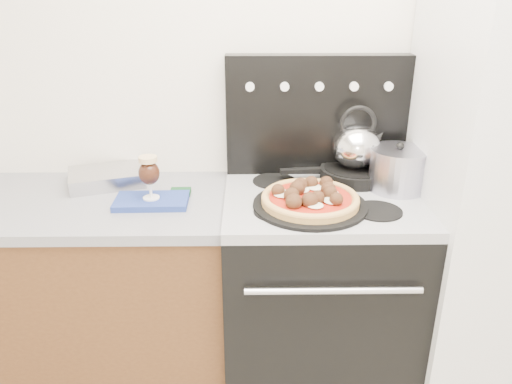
{
  "coord_description": "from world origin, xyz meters",
  "views": [
    {
      "loc": [
        -0.2,
        -0.61,
        1.69
      ],
      "look_at": [
        -0.18,
        1.05,
        0.99
      ],
      "focal_mm": 35.0,
      "sensor_mm": 36.0,
      "label": 1
    }
  ],
  "objects_px": {
    "tea_kettle": "(357,143)",
    "base_cabinet": "(59,299)",
    "pizza_pan": "(310,205)",
    "stove_body": "(316,299)",
    "fridge": "(505,190)",
    "skillet": "(354,174)",
    "pizza": "(310,197)",
    "stock_pot": "(397,171)",
    "oven_mitt": "(152,201)",
    "beer_glass": "(150,177)"
  },
  "relations": [
    {
      "from": "tea_kettle",
      "to": "base_cabinet",
      "type": "bearing_deg",
      "value": 176.81
    },
    {
      "from": "pizza_pan",
      "to": "stove_body",
      "type": "bearing_deg",
      "value": 59.78
    },
    {
      "from": "fridge",
      "to": "pizza_pan",
      "type": "relative_size",
      "value": 4.5
    },
    {
      "from": "stove_body",
      "to": "fridge",
      "type": "bearing_deg",
      "value": -2.05
    },
    {
      "from": "stove_body",
      "to": "skillet",
      "type": "xyz_separation_m",
      "value": [
        0.16,
        0.17,
        0.51
      ]
    },
    {
      "from": "pizza",
      "to": "skillet",
      "type": "bearing_deg",
      "value": 51.82
    },
    {
      "from": "base_cabinet",
      "to": "stock_pot",
      "type": "xyz_separation_m",
      "value": [
        1.41,
        0.04,
        0.57
      ]
    },
    {
      "from": "pizza",
      "to": "tea_kettle",
      "type": "distance_m",
      "value": 0.37
    },
    {
      "from": "pizza_pan",
      "to": "skillet",
      "type": "height_order",
      "value": "skillet"
    },
    {
      "from": "fridge",
      "to": "tea_kettle",
      "type": "xyz_separation_m",
      "value": [
        -0.54,
        0.2,
        0.13
      ]
    },
    {
      "from": "base_cabinet",
      "to": "oven_mitt",
      "type": "xyz_separation_m",
      "value": [
        0.44,
        -0.05,
        0.48
      ]
    },
    {
      "from": "tea_kettle",
      "to": "oven_mitt",
      "type": "bearing_deg",
      "value": -176.16
    },
    {
      "from": "stock_pot",
      "to": "pizza_pan",
      "type": "bearing_deg",
      "value": -155.62
    },
    {
      "from": "beer_glass",
      "to": "base_cabinet",
      "type": "bearing_deg",
      "value": 173.34
    },
    {
      "from": "stove_body",
      "to": "fridge",
      "type": "distance_m",
      "value": 0.87
    },
    {
      "from": "pizza",
      "to": "tea_kettle",
      "type": "height_order",
      "value": "tea_kettle"
    },
    {
      "from": "pizza_pan",
      "to": "stock_pot",
      "type": "bearing_deg",
      "value": 24.38
    },
    {
      "from": "stove_body",
      "to": "stock_pot",
      "type": "bearing_deg",
      "value": 11.36
    },
    {
      "from": "beer_glass",
      "to": "stock_pot",
      "type": "distance_m",
      "value": 0.97
    },
    {
      "from": "base_cabinet",
      "to": "beer_glass",
      "type": "relative_size",
      "value": 8.41
    },
    {
      "from": "fridge",
      "to": "skillet",
      "type": "xyz_separation_m",
      "value": [
        -0.54,
        0.2,
        -0.0
      ]
    },
    {
      "from": "stock_pot",
      "to": "fridge",
      "type": "bearing_deg",
      "value": -12.16
    },
    {
      "from": "base_cabinet",
      "to": "pizza",
      "type": "distance_m",
      "value": 1.18
    },
    {
      "from": "base_cabinet",
      "to": "tea_kettle",
      "type": "relative_size",
      "value": 6.56
    },
    {
      "from": "fridge",
      "to": "tea_kettle",
      "type": "height_order",
      "value": "fridge"
    },
    {
      "from": "fridge",
      "to": "tea_kettle",
      "type": "distance_m",
      "value": 0.59
    },
    {
      "from": "fridge",
      "to": "beer_glass",
      "type": "bearing_deg",
      "value": -179.92
    },
    {
      "from": "skillet",
      "to": "stock_pot",
      "type": "bearing_deg",
      "value": -37.15
    },
    {
      "from": "tea_kettle",
      "to": "stock_pot",
      "type": "height_order",
      "value": "tea_kettle"
    },
    {
      "from": "tea_kettle",
      "to": "pizza",
      "type": "bearing_deg",
      "value": -138.0
    },
    {
      "from": "pizza_pan",
      "to": "stock_pot",
      "type": "xyz_separation_m",
      "value": [
        0.36,
        0.16,
        0.07
      ]
    },
    {
      "from": "beer_glass",
      "to": "pizza_pan",
      "type": "height_order",
      "value": "beer_glass"
    },
    {
      "from": "fridge",
      "to": "pizza",
      "type": "relative_size",
      "value": 5.29
    },
    {
      "from": "pizza_pan",
      "to": "tea_kettle",
      "type": "height_order",
      "value": "tea_kettle"
    },
    {
      "from": "oven_mitt",
      "to": "tea_kettle",
      "type": "height_order",
      "value": "tea_kettle"
    },
    {
      "from": "fridge",
      "to": "stove_body",
      "type": "bearing_deg",
      "value": 177.95
    },
    {
      "from": "pizza_pan",
      "to": "pizza",
      "type": "relative_size",
      "value": 1.18
    },
    {
      "from": "pizza_pan",
      "to": "fridge",
      "type": "bearing_deg",
      "value": 5.9
    },
    {
      "from": "fridge",
      "to": "stock_pot",
      "type": "relative_size",
      "value": 8.66
    },
    {
      "from": "base_cabinet",
      "to": "beer_glass",
      "type": "bearing_deg",
      "value": -6.66
    },
    {
      "from": "fridge",
      "to": "skillet",
      "type": "distance_m",
      "value": 0.58
    },
    {
      "from": "beer_glass",
      "to": "pizza_pan",
      "type": "distance_m",
      "value": 0.61
    },
    {
      "from": "base_cabinet",
      "to": "beer_glass",
      "type": "distance_m",
      "value": 0.73
    },
    {
      "from": "fridge",
      "to": "beer_glass",
      "type": "xyz_separation_m",
      "value": [
        -1.36,
        -0.0,
        0.06
      ]
    },
    {
      "from": "beer_glass",
      "to": "pizza",
      "type": "bearing_deg",
      "value": -7.28
    },
    {
      "from": "pizza_pan",
      "to": "stock_pot",
      "type": "height_order",
      "value": "stock_pot"
    },
    {
      "from": "pizza_pan",
      "to": "tea_kettle",
      "type": "relative_size",
      "value": 1.91
    },
    {
      "from": "base_cabinet",
      "to": "stove_body",
      "type": "height_order",
      "value": "stove_body"
    },
    {
      "from": "stove_body",
      "to": "pizza_pan",
      "type": "bearing_deg",
      "value": -120.22
    },
    {
      "from": "stove_body",
      "to": "beer_glass",
      "type": "bearing_deg",
      "value": -177.67
    }
  ]
}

